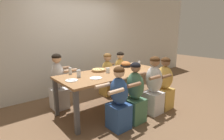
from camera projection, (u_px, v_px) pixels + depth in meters
The scene contains 21 objects.
ground_plane at pixel (112, 107), 3.78m from camera, with size 18.00×18.00×0.00m, color brown.
restaurant_back_panel at pixel (75, 32), 4.57m from camera, with size 10.00×0.06×3.20m, color silver.
dining_table at pixel (112, 76), 3.63m from camera, with size 2.23×0.95×0.78m.
pizza_board_main at pixel (98, 70), 3.71m from camera, with size 0.31×0.31×0.05m.
skillet_bowl at pixel (126, 64), 4.16m from camera, with size 0.37×0.25×0.13m.
empty_plate_a at pixel (96, 78), 3.16m from camera, with size 0.23×0.23×0.02m.
empty_plate_b at pixel (72, 80), 3.01m from camera, with size 0.22×0.22×0.02m.
cocktail_glass_blue at pixel (117, 70), 3.63m from camera, with size 0.07×0.07×0.12m.
drinking_glass_a at pixel (138, 65), 4.08m from camera, with size 0.07×0.07×0.11m.
drinking_glass_b at pixel (135, 72), 3.48m from camera, with size 0.06×0.06×0.10m.
drinking_glass_c at pixel (139, 63), 4.34m from camera, with size 0.07×0.07×0.10m.
drinking_glass_d at pixel (79, 74), 3.22m from camera, with size 0.08×0.08×0.14m.
drinking_glass_e at pixel (70, 71), 3.44m from camera, with size 0.06×0.06×0.14m.
drinking_glass_f at pixel (108, 71), 3.56m from camera, with size 0.08×0.08×0.10m.
diner_far_right at pixel (120, 73), 4.73m from camera, with size 0.51×0.40×1.08m.
diner_near_midright at pixel (153, 88), 3.44m from camera, with size 0.51×0.40×1.15m.
diner_near_midleft at pixel (119, 101), 2.89m from camera, with size 0.51×0.40×1.08m.
diner_near_right at pixel (164, 86), 3.67m from camera, with size 0.51×0.40×1.10m.
diner_far_left at pixel (59, 84), 3.65m from camera, with size 0.51×0.40×1.18m.
diner_near_center at pixel (135, 96), 3.12m from camera, with size 0.51×0.40×1.10m.
diner_far_midright at pixel (108, 76), 4.46m from camera, with size 0.51×0.40×1.08m.
Camera 1 is at (-2.22, -2.72, 1.63)m, focal length 28.00 mm.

